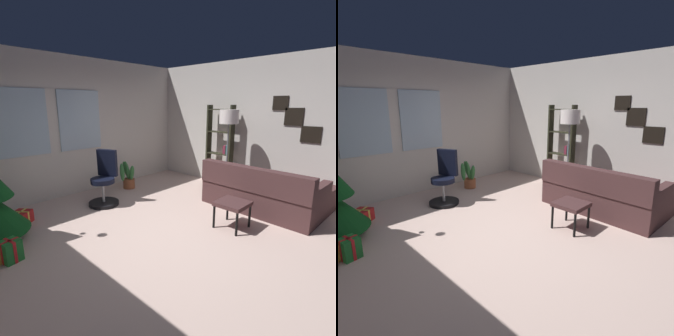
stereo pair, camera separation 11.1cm
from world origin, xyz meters
The scene contains 12 objects.
ground_plane centered at (0.00, 0.00, -0.05)m, with size 5.55×5.39×0.10m, color beige.
wall_back_with_windows centered at (-0.02, 2.74, 1.40)m, with size 5.55×0.12×2.80m.
wall_right_with_frames centered at (2.83, 0.00, 1.40)m, with size 0.12×5.39×2.80m.
couch centered at (1.90, -0.66, 0.30)m, with size 1.56×2.02×0.84m.
footstool centered at (0.81, -0.54, 0.36)m, with size 0.45×0.45×0.42m.
gift_box_red centered at (-1.39, 1.94, 0.10)m, with size 0.37×0.37×0.21m.
gift_box_green centered at (-1.83, 0.92, 0.13)m, with size 0.24×0.25×0.27m.
gift_box_gold centered at (-1.89, 1.03, 0.11)m, with size 0.31×0.26×0.22m.
office_chair centered at (0.02, 1.72, 0.40)m, with size 0.58×0.56×1.03m.
bookshelf centered at (2.56, 0.83, 0.81)m, with size 0.18×0.64×1.85m.
floor_lamp centered at (2.17, 0.40, 1.51)m, with size 0.39×0.39×1.75m.
potted_plant centered at (0.92, 2.18, 0.27)m, with size 0.39×0.46×0.62m.
Camera 2 is at (-2.49, -2.49, 1.85)m, focal length 27.96 mm.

